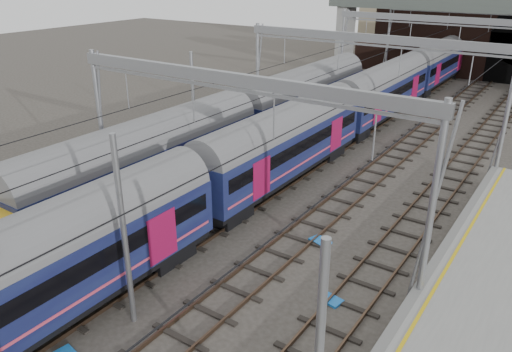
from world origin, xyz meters
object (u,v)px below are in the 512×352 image
Objects in this scene: train_second at (240,124)px; signal_near_centre at (2,294)px; relay_cabinet at (27,234)px; train_main at (341,113)px.

train_second is 19.09m from signal_near_centre.
train_second reaches higher than relay_cabinet.
relay_cabinet is at bearing -106.19° from train_main.
signal_near_centre is 3.96× the size of relay_cabinet.
train_main is 24.67m from signal_near_centre.
relay_cabinet is (-6.69, 4.67, -2.35)m from signal_near_centre.
train_second is 27.90× the size of relay_cabinet.
train_second is (-4.00, -6.20, 0.10)m from train_main.
relay_cabinet is (-1.80, -13.78, -1.91)m from train_second.
train_main is 7.38m from train_second.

